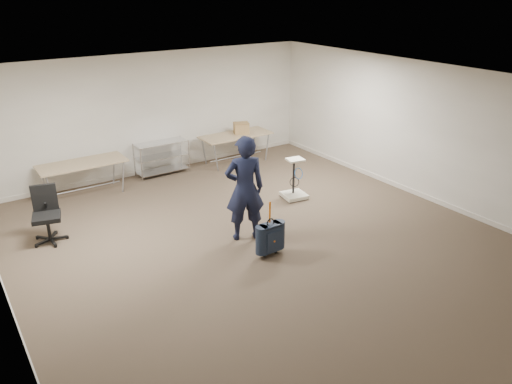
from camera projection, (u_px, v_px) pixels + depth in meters
ground at (263, 245)px, 8.70m from camera, size 9.00×9.00×0.00m
room_shell at (223, 214)px, 9.73m from camera, size 8.00×9.00×9.00m
folding_table_left at (82, 165)px, 10.48m from camera, size 1.80×0.75×0.73m
folding_table_right at (236, 136)px, 12.43m from camera, size 1.80×0.75×0.73m
wire_shelf at (162, 156)px, 11.74m from camera, size 1.22×0.47×0.80m
person at (245, 189)px, 8.57m from camera, size 0.80×0.66×1.90m
suitcase at (270, 238)px, 8.23m from camera, size 0.36×0.21×0.97m
office_chair at (48, 225)px, 8.73m from camera, size 0.60×0.60×0.99m
equipment_cart at (294, 188)px, 10.50m from camera, size 0.55×0.55×0.87m
cardboard_box at (241, 128)px, 12.45m from camera, size 0.44×0.39×0.27m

